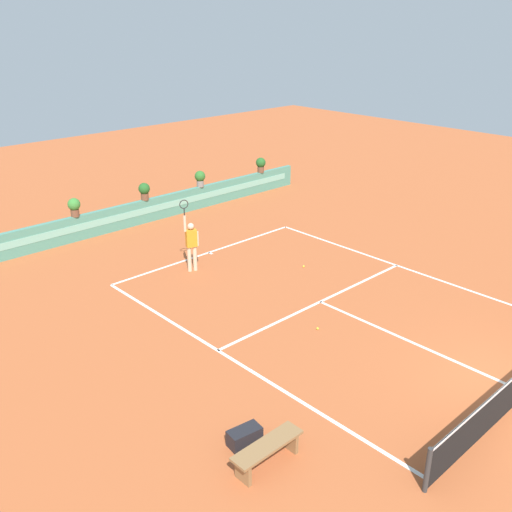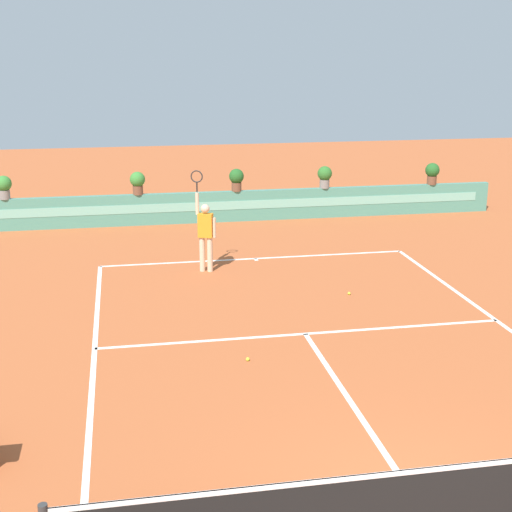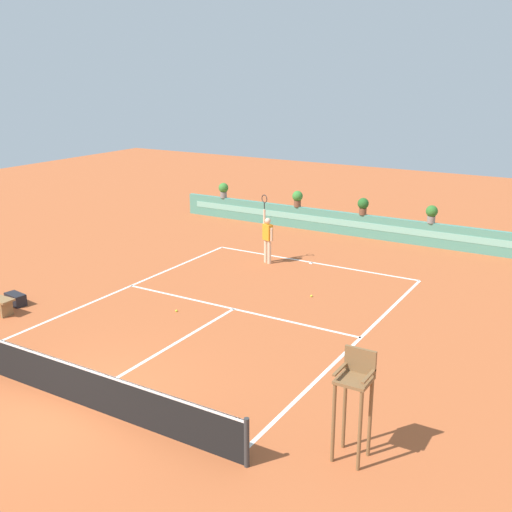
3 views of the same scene
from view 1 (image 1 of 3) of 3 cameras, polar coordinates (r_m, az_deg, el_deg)
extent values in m
plane|color=#B2562D|center=(17.79, 7.33, -4.94)|extent=(60.00, 60.00, 0.00)
cube|color=white|center=(21.62, -4.68, 0.35)|extent=(8.22, 0.10, 0.01)
cube|color=white|center=(18.02, 6.36, -4.50)|extent=(8.22, 0.10, 0.01)
cube|color=white|center=(16.41, 14.90, -8.12)|extent=(0.10, 6.40, 0.01)
cube|color=white|center=(15.20, -2.68, -9.96)|extent=(0.10, 11.89, 0.01)
cube|color=white|center=(20.83, 14.75, -1.26)|extent=(0.10, 11.89, 0.01)
cube|color=white|center=(21.55, -4.51, 0.28)|extent=(0.10, 0.20, 0.01)
cylinder|color=#333333|center=(11.71, 16.57, -19.60)|extent=(0.10, 0.10, 1.00)
cube|color=#4C8E7A|center=(24.93, -11.22, 4.28)|extent=(18.00, 0.20, 1.00)
cube|color=#7ABCA8|center=(24.83, -11.10, 4.33)|extent=(17.10, 0.01, 0.28)
cube|color=olive|center=(11.65, -1.28, -20.53)|extent=(0.08, 0.40, 0.45)
cube|color=olive|center=(12.32, 3.37, -17.72)|extent=(0.08, 0.40, 0.45)
cube|color=olive|center=(11.80, 1.14, -18.18)|extent=(1.60, 0.44, 0.06)
cube|color=black|center=(12.46, -1.14, -17.39)|extent=(0.75, 0.46, 0.36)
cylinder|color=beige|center=(20.01, -6.04, -0.21)|extent=(0.14, 0.14, 0.90)
cylinder|color=beige|center=(19.96, -6.59, -0.29)|extent=(0.14, 0.14, 0.90)
cube|color=orange|center=(19.71, -6.41, 1.76)|extent=(0.41, 0.33, 0.60)
sphere|color=beige|center=(19.56, -6.46, 2.93)|extent=(0.22, 0.22, 0.22)
cylinder|color=beige|center=(19.47, -7.04, 3.19)|extent=(0.09, 0.09, 0.55)
cylinder|color=black|center=(19.33, -7.10, 4.36)|extent=(0.04, 0.04, 0.24)
torus|color=#262626|center=(19.25, -7.14, 5.09)|extent=(0.30, 0.13, 0.31)
cylinder|color=beige|center=(19.79, -5.79, 1.72)|extent=(0.09, 0.09, 0.50)
sphere|color=#CCE033|center=(20.36, 4.73, -1.02)|extent=(0.07, 0.07, 0.07)
sphere|color=#CCE033|center=(16.48, 6.10, -7.14)|extent=(0.07, 0.07, 0.07)
cylinder|color=gray|center=(26.46, -5.53, 7.13)|extent=(0.32, 0.32, 0.28)
sphere|color=#2D6B28|center=(26.37, -5.55, 7.85)|extent=(0.48, 0.48, 0.48)
cylinder|color=brown|center=(28.84, 0.47, 8.55)|extent=(0.32, 0.32, 0.28)
sphere|color=#235B23|center=(28.76, 0.47, 9.21)|extent=(0.48, 0.48, 0.48)
cylinder|color=brown|center=(24.85, -10.93, 5.79)|extent=(0.32, 0.32, 0.28)
sphere|color=#235B23|center=(24.75, -10.98, 6.55)|extent=(0.48, 0.48, 0.48)
cylinder|color=brown|center=(23.41, -17.43, 4.09)|extent=(0.32, 0.32, 0.28)
sphere|color=#387F33|center=(23.31, -17.53, 4.89)|extent=(0.48, 0.48, 0.48)
camera|label=2|loc=(9.74, 61.07, -5.76)|focal=51.39mm
camera|label=3|loc=(22.28, 59.05, 8.72)|focal=43.03mm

